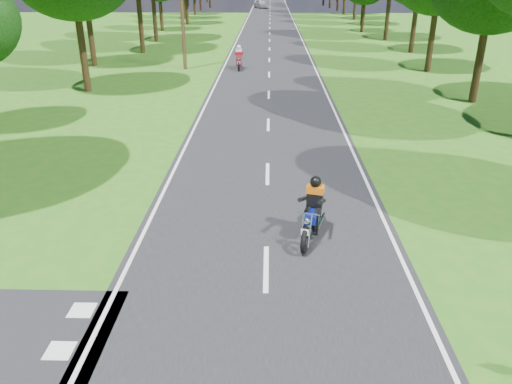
{
  "coord_description": "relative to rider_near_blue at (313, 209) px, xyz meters",
  "views": [
    {
      "loc": [
        0.03,
        -8.03,
        6.46
      ],
      "look_at": [
        -0.29,
        4.0,
        1.1
      ],
      "focal_mm": 35.0,
      "sensor_mm": 36.0,
      "label": 1
    }
  ],
  "objects": [
    {
      "name": "main_road",
      "position": [
        -1.18,
        46.46,
        -0.83
      ],
      "size": [
        7.0,
        140.0,
        0.02
      ],
      "primitive_type": "cube",
      "color": "black",
      "rests_on": "ground"
    },
    {
      "name": "road_markings",
      "position": [
        -1.32,
        44.58,
        -0.82
      ],
      "size": [
        7.4,
        140.0,
        0.01
      ],
      "color": "silver",
      "rests_on": "main_road"
    },
    {
      "name": "telegraph_pole",
      "position": [
        -7.18,
        24.46,
        3.23
      ],
      "size": [
        1.2,
        0.26,
        8.0
      ],
      "color": "#382616",
      "rests_on": "ground"
    },
    {
      "name": "ground",
      "position": [
        -1.18,
        -3.54,
        -0.84
      ],
      "size": [
        160.0,
        160.0,
        0.0
      ],
      "primitive_type": "plane",
      "color": "#256316",
      "rests_on": "ground"
    },
    {
      "name": "rider_near_blue",
      "position": [
        0.0,
        0.0,
        0.0
      ],
      "size": [
        1.17,
        2.08,
        1.65
      ],
      "primitive_type": null,
      "rotation": [
        0.0,
        0.0,
        -0.28
      ],
      "color": "#0D1C93",
      "rests_on": "main_road"
    },
    {
      "name": "distant_car",
      "position": [
        -2.83,
        87.0,
        -0.05
      ],
      "size": [
        3.25,
        4.87,
        1.54
      ],
      "primitive_type": "imported",
      "rotation": [
        0.0,
        0.0,
        0.35
      ],
      "color": "#B7B8BE",
      "rests_on": "main_road"
    },
    {
      "name": "rider_far_red",
      "position": [
        -3.33,
        24.43,
        -0.0
      ],
      "size": [
        0.75,
        2.0,
        1.64
      ],
      "primitive_type": null,
      "rotation": [
        0.0,
        0.0,
        0.05
      ],
      "color": "#A90D0D",
      "rests_on": "main_road"
    }
  ]
}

